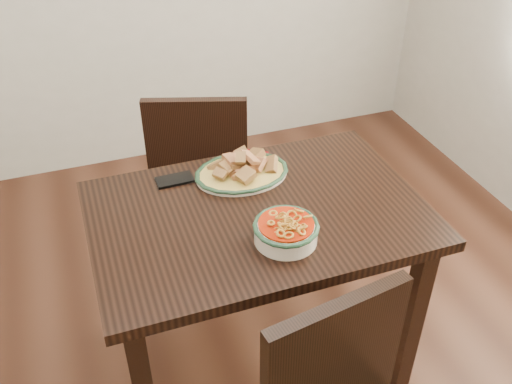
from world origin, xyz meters
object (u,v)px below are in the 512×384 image
object	(u,v)px
fish_plate	(242,165)
dining_table	(258,235)
noodle_bowl	(286,229)
smartphone	(174,180)
chair_far	(201,168)

from	to	relation	value
fish_plate	dining_table	bearing A→B (deg)	-93.77
fish_plate	noodle_bowl	bearing A→B (deg)	-87.82
dining_table	fish_plate	size ratio (longest dim) A/B	3.30
dining_table	noodle_bowl	world-z (taller)	noodle_bowl
dining_table	fish_plate	bearing A→B (deg)	86.23
fish_plate	noodle_bowl	size ratio (longest dim) A/B	1.63
fish_plate	smartphone	distance (m)	0.24
noodle_bowl	fish_plate	bearing A→B (deg)	92.18
fish_plate	noodle_bowl	distance (m)	0.38
dining_table	chair_far	size ratio (longest dim) A/B	1.24
chair_far	noodle_bowl	world-z (taller)	chair_far
dining_table	chair_far	world-z (taller)	chair_far
dining_table	noodle_bowl	xyz separation A→B (m)	(0.03, -0.17, 0.15)
smartphone	dining_table	bearing A→B (deg)	-50.70
noodle_bowl	smartphone	bearing A→B (deg)	120.14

